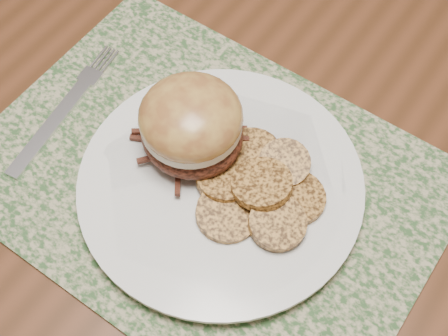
# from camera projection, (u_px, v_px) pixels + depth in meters

# --- Properties ---
(ground) EXTENTS (3.50, 3.50, 0.00)m
(ground) POSITION_uv_depth(u_px,v_px,m) (121.00, 277.00, 1.36)
(ground) COLOR #58341E
(ground) RESTS_ON ground
(dining_table) EXTENTS (1.50, 0.90, 0.75)m
(dining_table) POSITION_uv_depth(u_px,v_px,m) (45.00, 85.00, 0.78)
(dining_table) COLOR #582E19
(dining_table) RESTS_ON ground
(placemat) EXTENTS (0.45, 0.33, 0.00)m
(placemat) POSITION_uv_depth(u_px,v_px,m) (207.00, 180.00, 0.62)
(placemat) COLOR #2F5129
(placemat) RESTS_ON dining_table
(dinner_plate) EXTENTS (0.26, 0.26, 0.02)m
(dinner_plate) POSITION_uv_depth(u_px,v_px,m) (221.00, 185.00, 0.60)
(dinner_plate) COLOR white
(dinner_plate) RESTS_ON placemat
(pork_sandwich) EXTENTS (0.12, 0.12, 0.08)m
(pork_sandwich) POSITION_uv_depth(u_px,v_px,m) (191.00, 124.00, 0.59)
(pork_sandwich) COLOR black
(pork_sandwich) RESTS_ON dinner_plate
(roasted_potatoes) EXTENTS (0.14, 0.14, 0.03)m
(roasted_potatoes) POSITION_uv_depth(u_px,v_px,m) (259.00, 187.00, 0.58)
(roasted_potatoes) COLOR #B97D36
(roasted_potatoes) RESTS_ON dinner_plate
(fork) EXTENTS (0.04, 0.19, 0.00)m
(fork) POSITION_uv_depth(u_px,v_px,m) (66.00, 108.00, 0.66)
(fork) COLOR silver
(fork) RESTS_ON placemat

